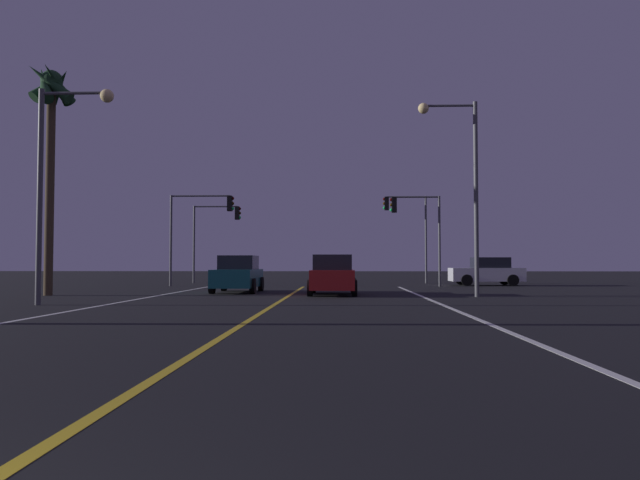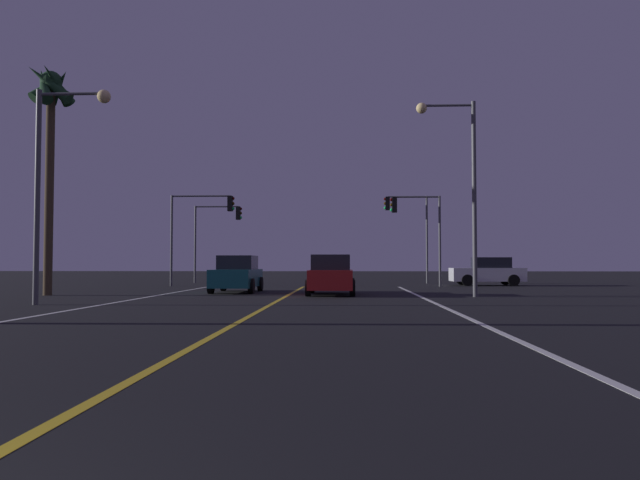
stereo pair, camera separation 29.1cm
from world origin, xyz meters
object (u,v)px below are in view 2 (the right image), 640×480
object	(u,v)px
traffic_light_far_right	(407,219)
traffic_light_near_left	(202,218)
car_crossing_side	(488,272)
palm_tree_left_mid	(50,109)
car_oncoming	(237,274)
traffic_light_near_right	(416,219)
car_ahead_far	(331,275)
traffic_light_far_left	(218,225)
street_lamp_left_mid	(57,164)
street_lamp_right_far	(460,172)

from	to	relation	value
traffic_light_far_right	traffic_light_near_left	bearing A→B (deg)	23.65
car_crossing_side	palm_tree_left_mid	bearing A→B (deg)	29.83
traffic_light_near_left	palm_tree_left_mid	world-z (taller)	palm_tree_left_mid
car_oncoming	traffic_light_near_right	bearing A→B (deg)	128.35
car_ahead_far	traffic_light_near_right	bearing A→B (deg)	-26.94
car_crossing_side	palm_tree_left_mid	world-z (taller)	palm_tree_left_mid
traffic_light_near_left	traffic_light_far_left	size ratio (longest dim) A/B	1.02
traffic_light_near_right	palm_tree_left_mid	size ratio (longest dim) A/B	0.53
car_oncoming	traffic_light_far_left	world-z (taller)	traffic_light_far_left
traffic_light_near_left	street_lamp_left_mid	size ratio (longest dim) A/B	0.76
traffic_light_near_right	traffic_light_far_right	bearing A→B (deg)	-90.61
car_crossing_side	car_ahead_far	size ratio (longest dim) A/B	1.00
traffic_light_far_right	street_lamp_right_far	bearing A→B (deg)	91.80
car_crossing_side	street_lamp_right_far	xyz separation A→B (m)	(-3.98, -12.46, 4.20)
traffic_light_near_right	traffic_light_far_left	xyz separation A→B (m)	(-12.76, 5.50, 0.03)
car_crossing_side	traffic_light_far_right	distance (m)	6.75
traffic_light_near_left	palm_tree_left_mid	size ratio (longest dim) A/B	0.54
car_oncoming	traffic_light_far_left	bearing A→B (deg)	-163.88
car_crossing_side	traffic_light_far_right	bearing A→B (deg)	-39.06
street_lamp_left_mid	car_crossing_side	bearing A→B (deg)	44.49
traffic_light_near_left	palm_tree_left_mid	xyz separation A→B (m)	(-4.03, -10.22, 3.87)
car_oncoming	street_lamp_right_far	xyz separation A→B (m)	(9.65, -3.41, 4.20)
street_lamp_left_mid	street_lamp_right_far	distance (m)	14.94
car_oncoming	traffic_light_far_right	xyz separation A→B (m)	(9.15, 12.69, 3.50)
car_ahead_far	car_oncoming	bearing A→B (deg)	65.62
traffic_light_far_left	palm_tree_left_mid	bearing A→B (deg)	-103.49
traffic_light_far_right	street_lamp_left_mid	xyz separation A→B (m)	(-13.49, -21.30, 0.24)
car_ahead_far	palm_tree_left_mid	xyz separation A→B (m)	(-11.86, -1.03, 7.06)
street_lamp_left_mid	street_lamp_right_far	size ratio (longest dim) A/B	0.89
car_oncoming	palm_tree_left_mid	xyz separation A→B (m)	(-7.44, -3.03, 7.06)
car_crossing_side	traffic_light_near_right	bearing A→B (deg)	22.25
car_ahead_far	traffic_light_near_left	bearing A→B (deg)	40.41
car_crossing_side	street_lamp_left_mid	xyz separation A→B (m)	(-17.98, -17.66, 3.74)
car_oncoming	traffic_light_near_right	world-z (taller)	traffic_light_near_right
traffic_light_far_right	street_lamp_right_far	size ratio (longest dim) A/B	0.75
traffic_light_near_left	traffic_light_far_left	world-z (taller)	traffic_light_near_left
car_oncoming	traffic_light_far_left	size ratio (longest dim) A/B	0.82
traffic_light_far_left	traffic_light_near_right	bearing A→B (deg)	-23.32
traffic_light_far_right	street_lamp_left_mid	bearing A→B (deg)	57.65
car_ahead_far	traffic_light_far_right	size ratio (longest dim) A/B	0.73
car_ahead_far	traffic_light_far_left	world-z (taller)	traffic_light_far_left
car_oncoming	palm_tree_left_mid	world-z (taller)	palm_tree_left_mid
traffic_light_far_right	palm_tree_left_mid	world-z (taller)	palm_tree_left_mid
traffic_light_near_right	traffic_light_far_right	distance (m)	5.52
traffic_light_far_right	car_crossing_side	bearing A→B (deg)	140.94
car_crossing_side	traffic_light_near_right	size ratio (longest dim) A/B	0.82
car_ahead_far	traffic_light_far_left	size ratio (longest dim) A/B	0.82
car_oncoming	palm_tree_left_mid	distance (m)	10.70
traffic_light_far_right	palm_tree_left_mid	distance (m)	23.13
car_ahead_far	traffic_light_far_right	xyz separation A→B (m)	(4.73, 14.69, 3.50)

